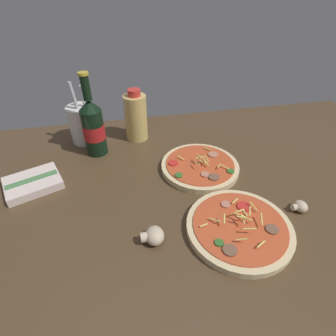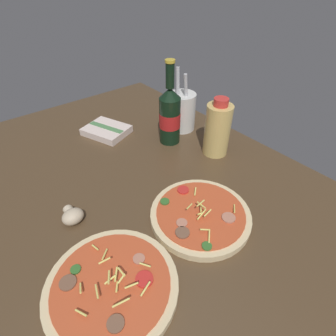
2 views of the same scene
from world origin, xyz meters
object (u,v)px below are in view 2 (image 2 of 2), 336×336
(beer_bottle, at_px, (170,115))
(dish_towel, at_px, (107,130))
(pizza_far, at_px, (200,215))
(mushroom_right, at_px, (72,216))
(pizza_near, at_px, (112,286))
(utensil_crock, at_px, (182,111))
(oil_bottle, at_px, (217,129))

(beer_bottle, relative_size, dish_towel, 1.51)
(pizza_far, distance_m, mushroom_right, 0.30)
(pizza_near, height_order, mushroom_right, pizza_near)
(mushroom_right, distance_m, utensil_crock, 0.52)
(dish_towel, bearing_deg, mushroom_right, -40.08)
(mushroom_right, bearing_deg, pizza_near, -3.27)
(pizza_near, distance_m, beer_bottle, 0.54)
(pizza_near, xyz_separation_m, dish_towel, (-0.51, 0.27, 0.00))
(beer_bottle, relative_size, mushroom_right, 5.01)
(beer_bottle, distance_m, oil_bottle, 0.16)
(mushroom_right, height_order, utensil_crock, utensil_crock)
(oil_bottle, relative_size, mushroom_right, 3.41)
(dish_towel, bearing_deg, oil_bottle, 33.55)
(oil_bottle, height_order, mushroom_right, oil_bottle)
(pizza_far, height_order, utensil_crock, utensil_crock)
(pizza_near, relative_size, mushroom_right, 4.67)
(pizza_far, distance_m, dish_towel, 0.49)
(oil_bottle, bearing_deg, beer_bottle, -153.88)
(beer_bottle, bearing_deg, dish_towel, -141.30)
(pizza_far, distance_m, oil_bottle, 0.30)
(pizza_near, distance_m, pizza_far, 0.25)
(mushroom_right, relative_size, dish_towel, 0.30)
(pizza_far, xyz_separation_m, mushroom_right, (-0.18, -0.24, 0.01))
(beer_bottle, bearing_deg, mushroom_right, -72.37)
(pizza_near, xyz_separation_m, utensil_crock, (-0.37, 0.50, 0.06))
(mushroom_right, height_order, dish_towel, mushroom_right)
(oil_bottle, distance_m, mushroom_right, 0.48)
(pizza_far, bearing_deg, utensil_crock, 144.57)
(oil_bottle, xyz_separation_m, mushroom_right, (-0.02, -0.47, -0.07))
(pizza_far, height_order, dish_towel, pizza_far)
(utensil_crock, distance_m, dish_towel, 0.28)
(pizza_near, bearing_deg, dish_towel, 152.14)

